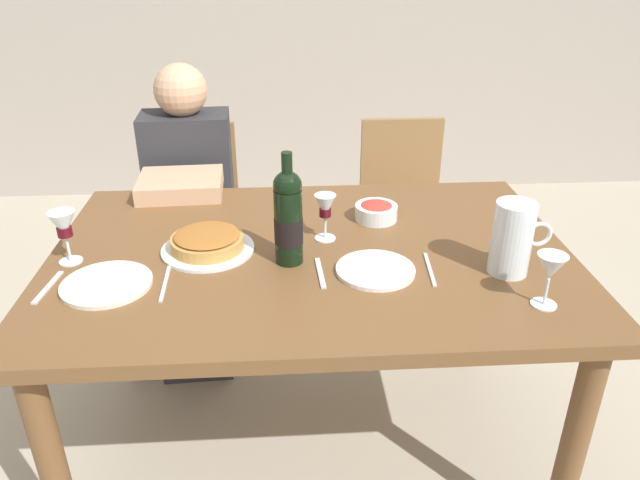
# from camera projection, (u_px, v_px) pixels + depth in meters

# --- Properties ---
(ground_plane) EXTENTS (8.00, 8.00, 0.00)m
(ground_plane) POSITION_uv_depth(u_px,v_px,m) (313.00, 443.00, 2.08)
(ground_plane) COLOR #B2A893
(dining_table) EXTENTS (1.50, 1.00, 0.76)m
(dining_table) POSITION_uv_depth(u_px,v_px,m) (311.00, 278.00, 1.78)
(dining_table) COLOR brown
(dining_table) RESTS_ON ground
(wine_bottle) EXTENTS (0.08, 0.08, 0.32)m
(wine_bottle) POSITION_uv_depth(u_px,v_px,m) (288.00, 217.00, 1.62)
(wine_bottle) COLOR black
(wine_bottle) RESTS_ON dining_table
(water_pitcher) EXTENTS (0.16, 0.11, 0.20)m
(water_pitcher) POSITION_uv_depth(u_px,v_px,m) (512.00, 242.00, 1.58)
(water_pitcher) COLOR silver
(water_pitcher) RESTS_ON dining_table
(baked_tart) EXTENTS (0.27, 0.27, 0.06)m
(baked_tart) POSITION_uv_depth(u_px,v_px,m) (207.00, 242.00, 1.72)
(baked_tart) COLOR silver
(baked_tart) RESTS_ON dining_table
(salad_bowl) EXTENTS (0.14, 0.14, 0.06)m
(salad_bowl) POSITION_uv_depth(u_px,v_px,m) (376.00, 211.00, 1.91)
(salad_bowl) COLOR silver
(salad_bowl) RESTS_ON dining_table
(wine_glass_left_diner) EXTENTS (0.07, 0.07, 0.15)m
(wine_glass_left_diner) POSITION_uv_depth(u_px,v_px,m) (64.00, 227.00, 1.62)
(wine_glass_left_diner) COLOR silver
(wine_glass_left_diner) RESTS_ON dining_table
(wine_glass_right_diner) EXTENTS (0.06, 0.06, 0.14)m
(wine_glass_right_diner) POSITION_uv_depth(u_px,v_px,m) (325.00, 209.00, 1.76)
(wine_glass_right_diner) COLOR silver
(wine_glass_right_diner) RESTS_ON dining_table
(wine_glass_centre) EXTENTS (0.07, 0.07, 0.14)m
(wine_glass_centre) POSITION_uv_depth(u_px,v_px,m) (551.00, 269.00, 1.43)
(wine_glass_centre) COLOR silver
(wine_glass_centre) RESTS_ON dining_table
(dinner_plate_left_setting) EXTENTS (0.23, 0.23, 0.01)m
(dinner_plate_left_setting) POSITION_uv_depth(u_px,v_px,m) (107.00, 284.00, 1.55)
(dinner_plate_left_setting) COLOR silver
(dinner_plate_left_setting) RESTS_ON dining_table
(dinner_plate_right_setting) EXTENTS (0.22, 0.22, 0.01)m
(dinner_plate_right_setting) POSITION_uv_depth(u_px,v_px,m) (375.00, 270.00, 1.62)
(dinner_plate_right_setting) COLOR white
(dinner_plate_right_setting) RESTS_ON dining_table
(fork_left_setting) EXTENTS (0.03, 0.16, 0.00)m
(fork_left_setting) POSITION_uv_depth(u_px,v_px,m) (48.00, 287.00, 1.55)
(fork_left_setting) COLOR silver
(fork_left_setting) RESTS_ON dining_table
(knife_left_setting) EXTENTS (0.02, 0.18, 0.00)m
(knife_left_setting) POSITION_uv_depth(u_px,v_px,m) (165.00, 283.00, 1.56)
(knife_left_setting) COLOR silver
(knife_left_setting) RESTS_ON dining_table
(knife_right_setting) EXTENTS (0.02, 0.18, 0.00)m
(knife_right_setting) POSITION_uv_depth(u_px,v_px,m) (430.00, 269.00, 1.63)
(knife_right_setting) COLOR silver
(knife_right_setting) RESTS_ON dining_table
(spoon_right_setting) EXTENTS (0.02, 0.16, 0.00)m
(spoon_right_setting) POSITION_uv_depth(u_px,v_px,m) (320.00, 273.00, 1.61)
(spoon_right_setting) COLOR silver
(spoon_right_setting) RESTS_ON dining_table
(chair_left) EXTENTS (0.42, 0.42, 0.87)m
(chair_left) POSITION_uv_depth(u_px,v_px,m) (197.00, 214.00, 2.60)
(chair_left) COLOR olive
(chair_left) RESTS_ON ground
(diner_left) EXTENTS (0.35, 0.51, 1.16)m
(diner_left) POSITION_uv_depth(u_px,v_px,m) (190.00, 211.00, 2.34)
(diner_left) COLOR #2D2D33
(diner_left) RESTS_ON ground
(chair_right) EXTENTS (0.40, 0.40, 0.87)m
(chair_right) POSITION_uv_depth(u_px,v_px,m) (402.00, 207.00, 2.66)
(chair_right) COLOR olive
(chair_right) RESTS_ON ground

